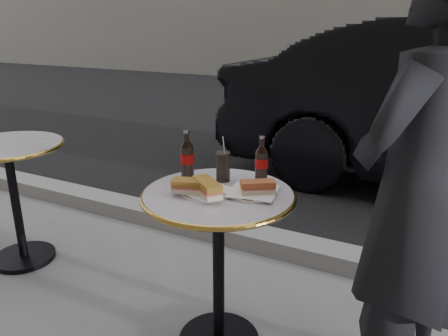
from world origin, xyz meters
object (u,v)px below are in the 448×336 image
at_px(plate_left, 204,191).
at_px(pedestrian, 414,196).
at_px(plate_right, 253,193).
at_px(cola_bottle_left, 187,154).
at_px(cola_bottle_right, 262,159).
at_px(cola_glass, 223,166).
at_px(bistro_table, 219,272).

height_order(plate_left, pedestrian, pedestrian).
distance_m(plate_right, pedestrian, 0.58).
bearing_deg(cola_bottle_left, cola_bottle_right, 18.47).
xyz_separation_m(cola_glass, pedestrian, (0.75, -0.04, 0.02)).
bearing_deg(cola_glass, plate_left, -90.50).
distance_m(plate_left, pedestrian, 0.77).
relative_size(cola_bottle_right, cola_glass, 1.55).
bearing_deg(bistro_table, plate_right, 19.27).
bearing_deg(bistro_table, cola_glass, 109.44).
bearing_deg(plate_right, cola_bottle_right, 101.06).
distance_m(bistro_table, pedestrian, 0.85).
distance_m(cola_glass, pedestrian, 0.76).
relative_size(bistro_table, cola_bottle_left, 3.45).
height_order(plate_right, pedestrian, pedestrian).
distance_m(plate_right, cola_bottle_left, 0.35).
bearing_deg(cola_bottle_right, plate_right, -78.94).
distance_m(bistro_table, cola_bottle_left, 0.52).
xyz_separation_m(bistro_table, plate_left, (-0.05, -0.03, 0.37)).
bearing_deg(plate_right, cola_glass, 155.08).
xyz_separation_m(bistro_table, plate_right, (0.13, 0.05, 0.37)).
bearing_deg(bistro_table, cola_bottle_left, 155.25).
height_order(bistro_table, plate_left, plate_left).
bearing_deg(cola_bottle_left, bistro_table, -24.75).
height_order(cola_bottle_right, cola_glass, cola_bottle_right).
bearing_deg(bistro_table, cola_bottle_right, 62.05).
bearing_deg(plate_left, pedestrian, 8.64).
relative_size(cola_bottle_left, pedestrian, 0.13).
xyz_separation_m(plate_right, pedestrian, (0.58, 0.04, 0.08)).
xyz_separation_m(bistro_table, cola_glass, (-0.05, 0.13, 0.43)).
bearing_deg(cola_bottle_left, pedestrian, -0.45).
distance_m(plate_left, plate_right, 0.19).
xyz_separation_m(plate_left, cola_glass, (0.00, 0.16, 0.06)).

